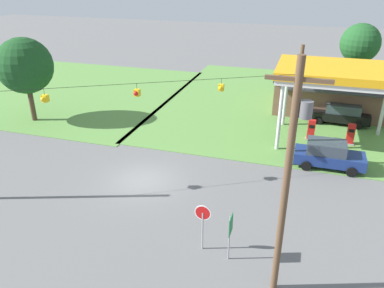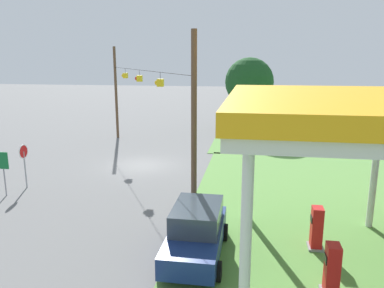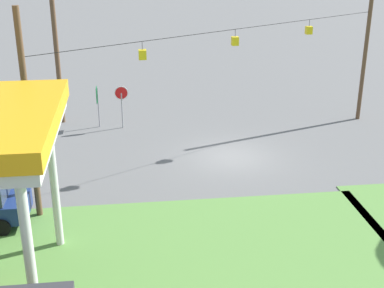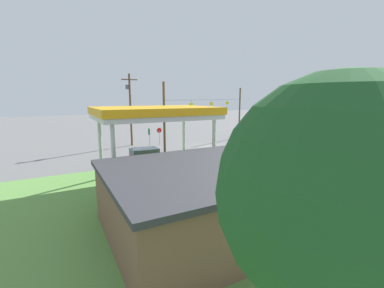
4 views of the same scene
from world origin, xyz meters
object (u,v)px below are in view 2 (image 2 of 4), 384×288
at_px(fuel_pump_near, 316,229).
at_px(tree_west_verge, 249,82).
at_px(stop_sign_roadside, 24,157).
at_px(route_sign, 3,165).
at_px(fuel_pump_far, 332,272).
at_px(car_at_pumps_front, 196,231).
at_px(gas_station_canopy, 335,112).

bearing_deg(fuel_pump_near, tree_west_verge, -172.86).
relative_size(stop_sign_roadside, route_sign, 1.04).
bearing_deg(route_sign, fuel_pump_far, 67.95).
height_order(route_sign, tree_west_verge, tree_west_verge).
bearing_deg(tree_west_verge, fuel_pump_far, 6.37).
bearing_deg(route_sign, car_at_pumps_front, 67.72).
bearing_deg(car_at_pumps_front, tree_west_verge, 176.64).
xyz_separation_m(gas_station_canopy, tree_west_verge, (-25.36, -3.00, -0.51)).
xyz_separation_m(fuel_pump_near, fuel_pump_far, (2.93, 0.00, 0.00)).
relative_size(fuel_pump_near, tree_west_verge, 0.23).
relative_size(fuel_pump_near, stop_sign_roadside, 0.67).
height_order(car_at_pumps_front, tree_west_verge, tree_west_verge).
xyz_separation_m(car_at_pumps_front, stop_sign_roadside, (-5.87, -10.62, 0.86)).
bearing_deg(gas_station_canopy, fuel_pump_near, -179.94).
bearing_deg(fuel_pump_far, gas_station_canopy, 179.94).
distance_m(car_at_pumps_front, stop_sign_roadside, 12.17).
xyz_separation_m(fuel_pump_far, route_sign, (-6.22, -15.35, 0.91)).
relative_size(fuel_pump_near, route_sign, 0.70).
bearing_deg(gas_station_canopy, fuel_pump_far, -0.06).
height_order(fuel_pump_far, car_at_pumps_front, car_at_pumps_front).
relative_size(car_at_pumps_front, route_sign, 1.93).
xyz_separation_m(fuel_pump_near, tree_west_verge, (-23.90, -3.00, 4.15)).
bearing_deg(car_at_pumps_front, gas_station_canopy, 86.36).
height_order(gas_station_canopy, tree_west_verge, tree_west_verge).
bearing_deg(stop_sign_roadside, fuel_pump_far, -116.85).
height_order(fuel_pump_far, tree_west_verge, tree_west_verge).
relative_size(stop_sign_roadside, tree_west_verge, 0.34).
bearing_deg(fuel_pump_far, car_at_pumps_front, -111.47).
bearing_deg(car_at_pumps_front, fuel_pump_near, 105.01).
relative_size(fuel_pump_far, route_sign, 0.70).
bearing_deg(fuel_pump_far, route_sign, -112.05).
height_order(car_at_pumps_front, route_sign, route_sign).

